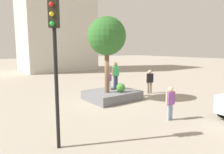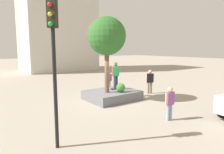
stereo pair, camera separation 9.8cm
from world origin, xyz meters
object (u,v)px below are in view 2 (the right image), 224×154
at_px(skateboarder, 116,73).
at_px(traffic_light_corner, 54,50).
at_px(bystander_watching, 150,80).
at_px(plaza_tree, 107,37).
at_px(planter_ledge, 112,95).
at_px(passerby_with_bag, 170,101).
at_px(skateboard, 116,88).
at_px(pedestrian_crossing, 109,79).

height_order(skateboarder, traffic_light_corner, traffic_light_corner).
bearing_deg(bystander_watching, plaza_tree, -0.76).
bearing_deg(planter_ledge, passerby_with_bag, 87.70).
distance_m(skateboard, traffic_light_corner, 7.78).
xyz_separation_m(plaza_tree, bystander_watching, (-3.79, 0.05, -2.98)).
distance_m(planter_ledge, plaza_tree, 3.74).
relative_size(traffic_light_corner, pedestrian_crossing, 3.16).
bearing_deg(skateboard, skateboarder, 90.00).
height_order(traffic_light_corner, bystander_watching, traffic_light_corner).
xyz_separation_m(skateboarder, traffic_light_corner, (5.86, 4.40, 1.59)).
xyz_separation_m(skateboard, passerby_with_bag, (0.71, 4.96, 0.28)).
bearing_deg(skateboarder, skateboard, -90.00).
bearing_deg(plaza_tree, skateboard, -155.47).
height_order(skateboard, traffic_light_corner, traffic_light_corner).
xyz_separation_m(plaza_tree, skateboard, (-1.06, -0.48, -3.36)).
distance_m(skateboarder, bystander_watching, 2.86).
height_order(skateboarder, bystander_watching, skateboarder).
relative_size(pedestrian_crossing, bystander_watching, 0.87).
height_order(skateboard, passerby_with_bag, passerby_with_bag).
bearing_deg(passerby_with_bag, traffic_light_corner, -6.17).
bearing_deg(pedestrian_crossing, plaza_tree, 52.27).
xyz_separation_m(passerby_with_bag, bystander_watching, (-3.44, -4.42, 0.10)).
bearing_deg(planter_ledge, traffic_light_corner, 37.57).
distance_m(planter_ledge, skateboarder, 1.49).
relative_size(planter_ledge, passerby_with_bag, 2.02).
bearing_deg(skateboard, passerby_with_bag, 81.87).
height_order(plaza_tree, skateboarder, plaza_tree).
bearing_deg(skateboard, pedestrian_crossing, -115.40).
xyz_separation_m(planter_ledge, bystander_watching, (-3.25, 0.24, 0.72)).
bearing_deg(planter_ledge, plaza_tree, 19.71).
xyz_separation_m(skateboard, skateboarder, (0.00, 0.00, 1.02)).
bearing_deg(planter_ledge, pedestrian_crossing, -121.94).
distance_m(planter_ledge, pedestrian_crossing, 3.09).
bearing_deg(traffic_light_corner, bystander_watching, -155.77).
relative_size(traffic_light_corner, bystander_watching, 2.75).
xyz_separation_m(traffic_light_corner, passerby_with_bag, (-5.15, 0.56, -2.33)).
bearing_deg(passerby_with_bag, planter_ledge, -92.30).
bearing_deg(skateboarder, planter_ledge, 29.13).
height_order(skateboarder, passerby_with_bag, skateboarder).
xyz_separation_m(pedestrian_crossing, bystander_watching, (-1.65, 2.82, 0.13)).
xyz_separation_m(traffic_light_corner, pedestrian_crossing, (-6.95, -6.69, -2.36)).
xyz_separation_m(skateboarder, passerby_with_bag, (0.71, 4.96, -0.74)).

